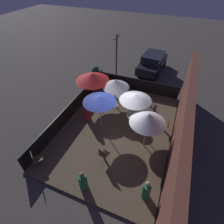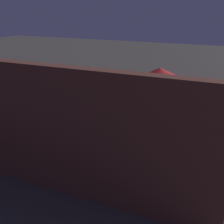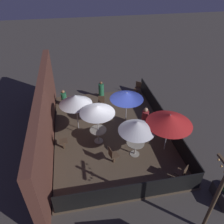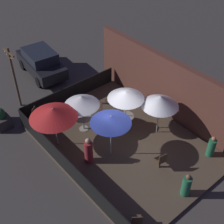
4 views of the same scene
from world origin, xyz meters
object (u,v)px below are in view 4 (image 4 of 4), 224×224
Objects in this scene: patio_umbrella_4 at (160,101)px; patio_chair_0 at (161,160)px; dining_table_0 at (125,118)px; patio_chair_2 at (148,103)px; planter_box at (1,118)px; patio_umbrella_3 at (111,119)px; patio_chair_3 at (37,115)px; patron_2 at (211,147)px; light_post at (14,75)px; patron_0 at (89,151)px; dining_table_1 at (83,119)px; parked_car_0 at (41,62)px; patio_umbrella_2 at (53,113)px; patron_1 at (186,186)px; patio_umbrella_1 at (82,101)px; patio_chair_1 at (98,108)px; patio_chair_4 at (136,221)px; patio_umbrella_0 at (126,95)px.

patio_umbrella_4 reaches higher than patio_chair_0.
patio_chair_2 is (-0.22, 1.86, -0.09)m from dining_table_0.
patio_chair_0 is 0.84× the size of planter_box.
patio_umbrella_3 is 2.43× the size of patio_chair_3.
patron_2 is at bearing -3.91° from patio_chair_3.
planter_box is at bearing -59.26° from light_post.
patio_umbrella_3 reaches higher than patron_0.
dining_table_0 is at bearing -141.88° from patio_umbrella_4.
patron_0 is (-0.64, -3.70, -1.32)m from patio_umbrella_4.
dining_table_0 is 0.94× the size of patio_chair_0.
patio_umbrella_3 is at bearing 39.46° from patio_chair_0.
dining_table_1 is at bearing 0.00° from patio_chair_3.
patio_chair_2 is 5.81m from patio_chair_3.
patio_chair_0 is at bearing -15.88° from patio_chair_3.
dining_table_0 is at bearing 9.05° from parked_car_0.
patio_umbrella_3 is at bearing 29.17° from planter_box.
patio_umbrella_2 is 4.86m from patio_umbrella_4.
dining_table_1 is 0.74× the size of patron_1.
patron_0 reaches higher than dining_table_1.
patio_umbrella_1 reaches higher than patio_chair_1.
patio_chair_4 is (1.42, -2.81, 0.02)m from patio_chair_0.
patio_umbrella_0 reaches higher than parked_car_0.
patio_umbrella_1 reaches higher than patron_2.
parked_car_0 is at bearing 108.35° from patio_chair_3.
patio_chair_1 is at bearing -153.37° from patio_umbrella_4.
patron_2 is 0.31× the size of light_post.
patio_umbrella_3 is at bearing 35.44° from patio_umbrella_2.
patio_umbrella_0 is at bearing 90.00° from dining_table_0.
patio_umbrella_0 is at bearing 6.19° from patio_chair_3.
light_post is 3.53m from parked_car_0.
dining_table_0 is 7.30m from parked_car_0.
dining_table_0 is 0.24× the size of light_post.
patio_umbrella_1 is at bearing 20.49° from patio_chair_4.
patron_2 is at bearing 33.04° from patio_umbrella_1.
patron_2 is at bearing 23.95° from dining_table_0.
parked_car_0 is (-7.06, -2.33, 0.20)m from patio_chair_2.
patio_umbrella_2 reaches higher than patio_umbrella_1.
patio_chair_1 is (-0.38, 2.74, -1.39)m from patio_umbrella_2.
dining_table_0 is at bearing -10.34° from patron_0.
patron_1 is at bearing -176.92° from patio_chair_0.
light_post is (-5.21, -3.08, -0.17)m from patio_umbrella_0.
patio_chair_3 reaches higher than dining_table_0.
patio_umbrella_4 is 2.33× the size of patio_chair_2.
patio_chair_2 is at bearing 96.86° from patio_umbrella_0.
patio_umbrella_3 reaches higher than patio_umbrella_2.
patio_chair_3 is (-3.18, -3.15, -0.11)m from dining_table_0.
patio_umbrella_2 is 2.30× the size of patio_chair_2.
dining_table_0 is at bearing -0.00° from patio_chair_0.
patio_umbrella_1 is (-1.27, -1.63, -0.27)m from patio_umbrella_0.
patio_chair_2 is 0.27× the size of light_post.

